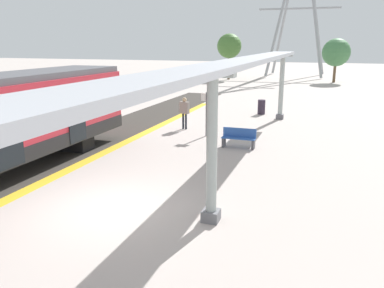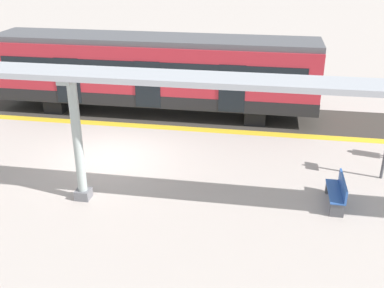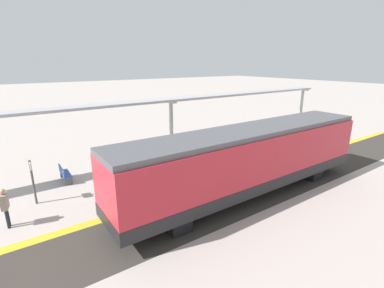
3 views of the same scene
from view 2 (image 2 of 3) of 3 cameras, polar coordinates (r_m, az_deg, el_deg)
The scene contains 7 objects.
ground_plane at distance 17.07m, azimuth -10.06°, elevation -1.60°, with size 176.00×176.00×0.00m, color #B3A79F.
tactile_edge_strip at distance 19.84m, azimuth -7.08°, elevation 2.31°, with size 0.49×39.61×0.01m, color gold.
trackbed at distance 21.49m, azimuth -5.71°, elevation 4.09°, with size 3.20×51.61×0.01m, color #38332D.
train_near_carriage at distance 20.83m, azimuth -4.66°, elevation 8.76°, with size 2.65×14.38×3.48m.
canopy_pillar_second at distance 13.71m, azimuth -14.09°, elevation 0.51°, with size 1.10×0.44×3.87m.
canopy_beam at distance 13.17m, azimuth -15.90°, elevation 8.55°, with size 1.20×31.49×0.16m, color #A8AAB2.
bench_mid_platform at distance 14.31m, azimuth 17.73°, elevation -5.69°, with size 1.50×0.45×0.86m.
Camera 2 is at (14.45, 5.49, 7.23)m, focal length 42.77 mm.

